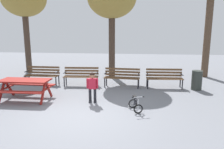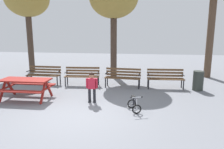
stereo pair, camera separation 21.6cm
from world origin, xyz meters
The scene contains 9 objects.
ground centered at (0.00, 0.00, 0.00)m, with size 36.00×36.00×0.00m, color slate.
picnic_table centered at (-2.40, 1.31, 0.59)m, with size 1.82×1.37×0.79m.
park_bench_far_left centered at (-2.81, 3.67, 0.51)m, with size 1.60×0.47×0.85m.
park_bench_left centered at (-0.91, 3.66, 0.51)m, with size 1.63×0.58×0.85m.
park_bench_right centered at (1.00, 3.61, 0.51)m, with size 1.63×0.57×0.85m.
park_bench_far_right centered at (2.89, 3.70, 0.51)m, with size 1.63×0.56×0.85m.
child_standing centered at (0.12, 1.30, 0.65)m, with size 0.42×0.19×1.10m.
kids_bicycle centered at (1.65, 0.67, 0.20)m, with size 0.51×0.63×0.54m.
trash_bin centered at (4.25, 3.52, 0.42)m, with size 0.44×0.44×0.84m, color #2D332D.
Camera 2 is at (1.91, -5.87, 2.51)m, focal length 34.43 mm.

